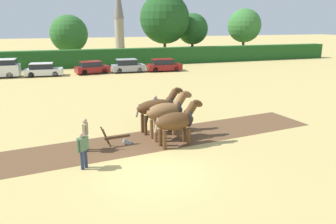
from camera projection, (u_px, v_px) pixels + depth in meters
The scene contains 19 objects.
ground_plane at pixel (155, 173), 12.99m from camera, with size 240.00×240.00×0.00m, color tan.
plowed_furrow_strip at pixel (94, 149), 15.43m from camera, with size 24.49×3.10×0.01m, color brown.
hedgerow at pixel (84, 58), 43.30m from camera, with size 76.76×1.73×2.29m, color #1E511E.
tree_center_left at pixel (69, 34), 47.29m from camera, with size 5.38×5.38×6.84m.
tree_center at pixel (165, 19), 49.93m from camera, with size 7.59×7.59×10.10m.
tree_center_right at pixel (193, 29), 53.89m from camera, with size 5.05×5.05×7.22m.
tree_right at pixel (244, 26), 54.61m from camera, with size 5.54×5.54×7.99m.
church_spire at pixel (119, 14), 71.32m from camera, with size 2.22×2.22×14.41m.
draft_horse_lead_left at pixel (177, 121), 15.66m from camera, with size 2.67×1.11×2.25m.
draft_horse_lead_right at pixel (167, 111), 16.60m from camera, with size 2.68×1.16×2.48m.
draft_horse_trail_left at pixel (158, 107), 17.60m from camera, with size 2.89×1.10×2.45m.
plow at pixel (120, 139), 15.86m from camera, with size 1.54×0.50×1.13m.
farmer_at_plow at pixel (86, 133), 15.06m from camera, with size 0.29×0.63×1.56m.
farmer_beside_team at pixel (155, 107), 19.31m from camera, with size 0.49×0.50×1.66m.
farmer_onlooker_left at pixel (83, 148), 13.19m from camera, with size 0.50×0.47×1.59m.
parked_car_left at pixel (43, 70), 36.16m from camera, with size 4.12×2.13×1.44m.
parked_car_center_left at pixel (92, 68), 37.87m from camera, with size 4.07×2.44×1.44m.
parked_car_center at pixel (128, 66), 38.97m from camera, with size 3.89×1.88×1.56m.
parked_car_center_right at pixel (164, 65), 39.84m from camera, with size 4.25×2.10×1.49m.
Camera 1 is at (-3.29, -11.42, 5.81)m, focal length 35.00 mm.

